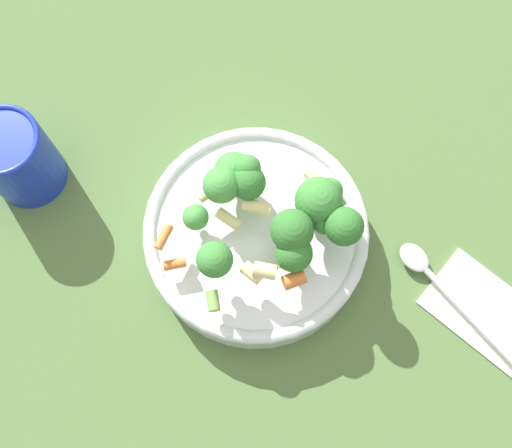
% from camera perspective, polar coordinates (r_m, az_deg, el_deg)
% --- Properties ---
extents(ground_plane, '(3.00, 3.00, 0.00)m').
position_cam_1_polar(ground_plane, '(0.66, 0.00, -1.66)').
color(ground_plane, '#4C6B38').
extents(bowl, '(0.24, 0.24, 0.05)m').
position_cam_1_polar(bowl, '(0.64, 0.00, -0.99)').
color(bowl, silver).
rests_on(bowl, ground_plane).
extents(pasta_salad, '(0.16, 0.20, 0.07)m').
position_cam_1_polar(pasta_salad, '(0.57, 2.24, 1.20)').
color(pasta_salad, '#8CB766').
rests_on(pasta_salad, bowl).
extents(cup, '(0.08, 0.08, 0.10)m').
position_cam_1_polar(cup, '(0.69, -21.85, 5.85)').
color(cup, '#192DAD').
rests_on(cup, ground_plane).
extents(napkin, '(0.14, 0.14, 0.01)m').
position_cam_1_polar(napkin, '(0.68, 20.99, -7.74)').
color(napkin, white).
rests_on(napkin, ground_plane).
extents(spoon, '(0.16, 0.15, 0.01)m').
position_cam_1_polar(spoon, '(0.67, 17.53, -6.00)').
color(spoon, silver).
rests_on(spoon, napkin).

